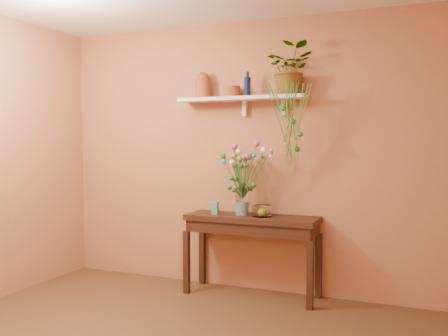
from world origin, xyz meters
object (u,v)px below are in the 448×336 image
terracotta_jug (203,86)px  glass_bowl (262,211)px  spider_plant (291,69)px  blue_bottle (247,86)px  bouquet (244,163)px  glass_vase (242,203)px  sideboard (252,227)px

terracotta_jug → glass_bowl: 1.42m
terracotta_jug → spider_plant: (0.93, -0.03, 0.11)m
blue_bottle → bouquet: 0.74m
terracotta_jug → spider_plant: spider_plant is taller
glass_vase → glass_bowl: (0.20, -0.01, -0.07)m
blue_bottle → glass_vase: size_ratio=0.87×
spider_plant → bouquet: spider_plant is taller
blue_bottle → glass_bowl: (0.18, -0.08, -1.20)m
glass_vase → sideboard: bearing=3.1°
glass_vase → blue_bottle: bearing=71.5°
sideboard → blue_bottle: size_ratio=5.42×
glass_vase → bouquet: size_ratio=0.47×
terracotta_jug → glass_vase: terracotta_jug is taller
glass_vase → glass_bowl: 0.22m
spider_plant → glass_vase: spider_plant is taller
terracotta_jug → spider_plant: size_ratio=0.56×
terracotta_jug → glass_vase: size_ratio=0.97×
spider_plant → glass_bowl: (-0.24, -0.11, -1.34)m
glass_vase → terracotta_jug: bearing=164.9°
blue_bottle → glass_vase: 1.14m
bouquet → glass_bowl: (0.19, -0.01, -0.46)m
blue_bottle → spider_plant: size_ratio=0.50×
sideboard → glass_bowl: 0.20m
sideboard → bouquet: 0.63m
glass_vase → bouquet: 0.40m
spider_plant → bouquet: size_ratio=0.82×
blue_bottle → glass_bowl: size_ratio=1.31×
glass_bowl → blue_bottle: bearing=155.0°
bouquet → blue_bottle: bearing=82.9°
sideboard → glass_vase: 0.25m
spider_plant → bouquet: bearing=-166.9°
bouquet → glass_bowl: 0.50m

